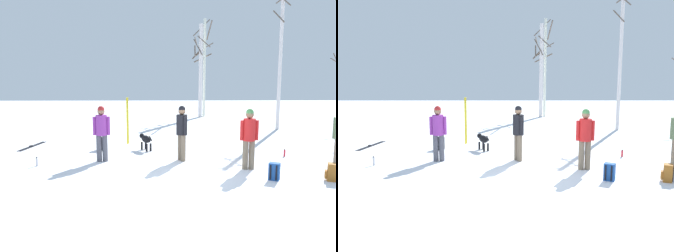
# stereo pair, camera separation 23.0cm
# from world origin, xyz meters

# --- Properties ---
(ground_plane) EXTENTS (60.00, 60.00, 0.00)m
(ground_plane) POSITION_xyz_m (0.00, 0.00, 0.00)
(ground_plane) COLOR white
(person_0) EXTENTS (0.34, 0.47, 1.72)m
(person_0) POSITION_xyz_m (-0.00, 1.86, 0.98)
(person_0) COLOR #72604C
(person_0) RESTS_ON ground_plane
(person_1) EXTENTS (0.52, 0.34, 1.72)m
(person_1) POSITION_xyz_m (1.82, 0.84, 0.98)
(person_1) COLOR #72604C
(person_1) RESTS_ON ground_plane
(person_2) EXTENTS (0.52, 0.34, 1.72)m
(person_2) POSITION_xyz_m (-2.46, 1.80, 0.98)
(person_2) COLOR #4C4C56
(person_2) RESTS_ON ground_plane
(dog) EXTENTS (0.50, 0.80, 0.57)m
(dog) POSITION_xyz_m (-1.20, 3.38, 0.39)
(dog) COLOR black
(dog) RESTS_ON ground_plane
(ski_pair_planted_0) EXTENTS (0.08, 0.13, 1.82)m
(ski_pair_planted_0) POSITION_xyz_m (-1.95, 4.54, 0.90)
(ski_pair_planted_0) COLOR yellow
(ski_pair_planted_0) RESTS_ON ground_plane
(ski_pair_lying_0) EXTENTS (0.45, 1.80, 0.05)m
(ski_pair_lying_0) POSITION_xyz_m (-5.50, 4.12, 0.01)
(ski_pair_lying_0) COLOR black
(ski_pair_lying_0) RESTS_ON ground_plane
(backpack_0) EXTENTS (0.28, 0.31, 0.44)m
(backpack_0) POSITION_xyz_m (-2.75, 3.51, 0.21)
(backpack_0) COLOR black
(backpack_0) RESTS_ON ground_plane
(backpack_1) EXTENTS (0.34, 0.32, 0.44)m
(backpack_1) POSITION_xyz_m (3.63, -0.26, 0.21)
(backpack_1) COLOR #99591E
(backpack_1) RESTS_ON ground_plane
(backpack_2) EXTENTS (0.33, 0.34, 0.44)m
(backpack_2) POSITION_xyz_m (2.22, -0.17, 0.21)
(backpack_2) COLOR #1E4C99
(backpack_2) RESTS_ON ground_plane
(water_bottle_0) EXTENTS (0.06, 0.06, 0.28)m
(water_bottle_0) POSITION_xyz_m (-4.27, 1.26, 0.13)
(water_bottle_0) COLOR silver
(water_bottle_0) RESTS_ON ground_plane
(water_bottle_1) EXTENTS (0.06, 0.06, 0.24)m
(water_bottle_1) POSITION_xyz_m (3.42, 2.36, 0.11)
(water_bottle_1) COLOR red
(water_bottle_1) RESTS_ON ground_plane
(birch_tree_0) EXTENTS (1.36, 1.30, 6.17)m
(birch_tree_0) POSITION_xyz_m (1.93, 13.72, 3.16)
(birch_tree_0) COLOR silver
(birch_tree_0) RESTS_ON ground_plane
(birch_tree_1) EXTENTS (1.32, 1.47, 6.46)m
(birch_tree_1) POSITION_xyz_m (2.17, 13.96, 3.39)
(birch_tree_1) COLOR silver
(birch_tree_1) RESTS_ON ground_plane
(birch_tree_2) EXTENTS (1.31, 1.32, 6.92)m
(birch_tree_2) POSITION_xyz_m (5.18, 8.15, 3.56)
(birch_tree_2) COLOR silver
(birch_tree_2) RESTS_ON ground_plane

